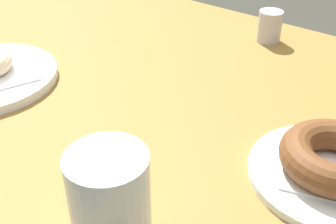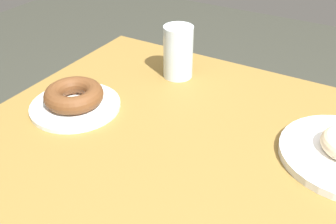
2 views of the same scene
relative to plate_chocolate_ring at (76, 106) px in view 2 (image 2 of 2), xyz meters
name	(u,v)px [view 2 (image 2 of 2)]	position (x,y,z in m)	size (l,w,h in m)	color
table	(229,216)	(0.38, -0.02, -0.11)	(1.06, 0.79, 0.78)	olive
plate_chocolate_ring	(76,106)	(0.00, 0.00, 0.00)	(0.19, 0.19, 0.01)	white
napkin_chocolate_ring	(75,103)	(0.00, 0.00, 0.01)	(0.11, 0.11, 0.00)	white
donut_chocolate_ring	(74,95)	(0.00, 0.00, 0.03)	(0.13, 0.13, 0.04)	brown
water_glass	(178,52)	(0.12, 0.24, 0.06)	(0.07, 0.07, 0.13)	silver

